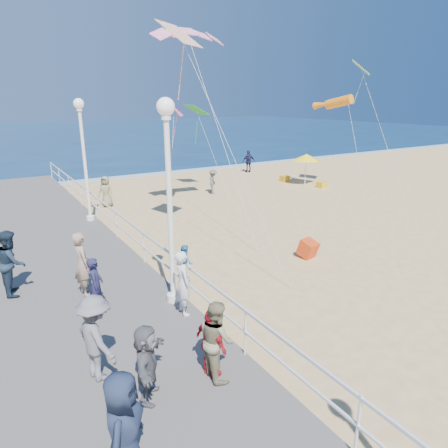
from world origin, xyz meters
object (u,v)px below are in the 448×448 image
spectator_5 (147,363)px  beach_chair_left (322,185)px  lamp_post_far (83,148)px  lamp_post_mid (169,183)px  spectator_4 (124,431)px  beach_umbrella (306,157)px  spectator_2 (96,338)px  spectator_6 (82,264)px  toddler_held (185,262)px  spectator_3 (211,343)px  beach_walker_c (106,192)px  beach_chair_right (285,179)px  spectator_7 (12,262)px  box_kite (308,250)px  spectator_0 (96,285)px  spectator_1 (216,339)px  beach_walker_b (249,161)px  beach_walker_a (213,182)px  woman_holding_toddler (183,283)px

spectator_5 → beach_chair_left: 21.75m
lamp_post_far → beach_chair_left: bearing=3.3°
lamp_post_mid → lamp_post_far: 9.00m
spectator_4 → beach_umbrella: size_ratio=0.84×
spectator_2 → beach_chair_left: 21.64m
beach_umbrella → spectator_5: bearing=-139.9°
spectator_6 → spectator_5: bearing=174.2°
toddler_held → spectator_3: (-0.76, -2.63, -0.59)m
spectator_3 → beach_walker_c: (2.38, 15.72, -0.27)m
spectator_5 → beach_chair_right: 23.18m
lamp_post_mid → spectator_7: 5.14m
lamp_post_mid → beach_chair_right: lamp_post_mid is taller
beach_umbrella → toddler_held: bearing=-141.9°
spectator_3 → spectator_7: bearing=16.8°
beach_walker_c → box_kite: (4.25, -11.39, -0.55)m
beach_chair_right → spectator_6: bearing=-146.0°
lamp_post_far → toddler_held: bearing=-89.4°
spectator_5 → spectator_3: bearing=-60.5°
beach_chair_right → spectator_0: bearing=-143.2°
lamp_post_mid → spectator_1: 4.12m
spectator_3 → beach_walker_b: spectator_3 is taller
toddler_held → spectator_4: (-2.94, -4.01, -0.42)m
spectator_7 → beach_walker_b: (18.28, 14.56, -0.45)m
spectator_5 → beach_walker_a: 18.46m
spectator_1 → beach_walker_c: (2.28, 15.76, -0.36)m
lamp_post_mid → woman_holding_toddler: size_ratio=3.13×
spectator_2 → beach_chair_right: size_ratio=3.21×
beach_umbrella → beach_chair_right: (-0.33, 1.76, -1.71)m
woman_holding_toddler → beach_chair_right: bearing=-41.4°
spectator_0 → beach_chair_right: bearing=-32.8°
lamp_post_far → spectator_3: bearing=-93.1°
box_kite → beach_chair_left: box_kite is taller
beach_walker_c → spectator_0: bearing=-63.1°
spectator_3 → beach_walker_a: spectator_3 is taller
toddler_held → lamp_post_far: bearing=6.5°
box_kite → spectator_3: bearing=-157.8°
spectator_1 → beach_walker_c: bearing=-4.0°
spectator_0 → spectator_2: size_ratio=0.85×
box_kite → spectator_0: bearing=173.7°
spectator_0 → beach_walker_c: bearing=3.6°
spectator_3 → box_kite: 7.96m
woman_holding_toddler → spectator_3: woman_holding_toddler is taller
spectator_0 → beach_chair_right: (16.63, 12.42, -0.95)m
lamp_post_mid → spectator_5: bearing=-121.6°
beach_walker_c → toddler_held: bearing=-53.4°
toddler_held → beach_walker_a: bearing=-26.8°
beach_walker_b → beach_umbrella: size_ratio=0.82×
spectator_0 → spectator_3: bearing=-140.9°
woman_holding_toddler → spectator_5: bearing=148.0°
spectator_7 → beach_walker_b: size_ratio=1.05×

